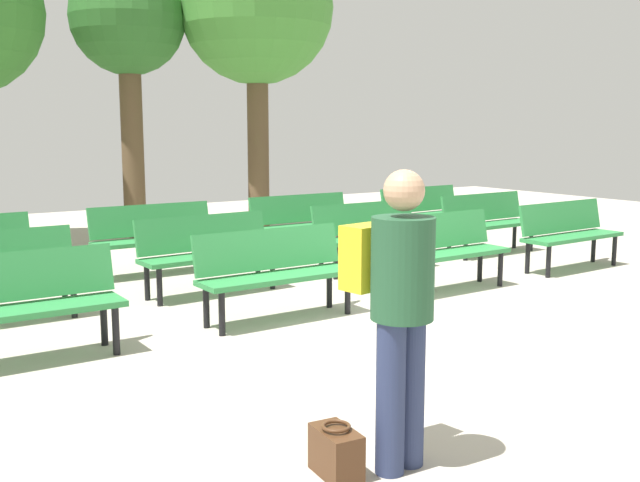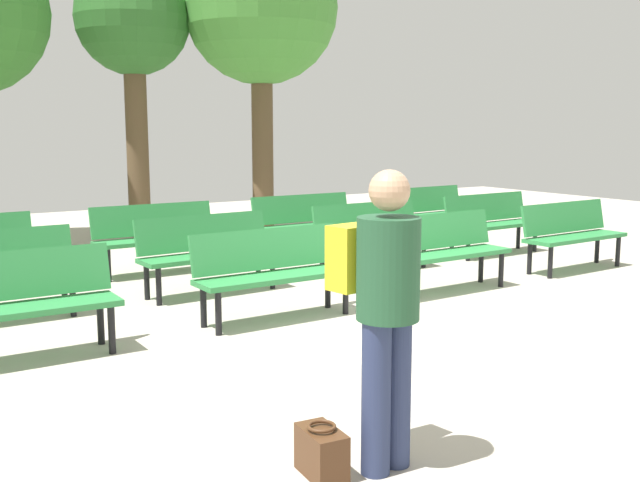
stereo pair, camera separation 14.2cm
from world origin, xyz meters
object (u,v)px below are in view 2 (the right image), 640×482
(bench_r2_c3, at_px, (428,210))
(tree_3, at_px, (133,25))
(bench_r0_c1, at_px, (273,268))
(visitor_with_backpack, at_px, (383,302))
(bench_r0_c0, at_px, (14,299))
(bench_r1_c3, at_px, (491,220))
(handbag, at_px, (322,452))
(bench_r0_c3, at_px, (571,231))
(tree_2, at_px, (261,10))
(bench_r0_c2, at_px, (444,247))
(bench_r2_c1, at_px, (156,234))
(bench_r1_c2, at_px, (371,232))
(bench_r2_c2, at_px, (306,221))
(bench_r1_c1, at_px, (208,249))

(bench_r2_c3, bearing_deg, tree_3, 137.34)
(bench_r0_c1, height_order, visitor_with_backpack, visitor_with_backpack)
(bench_r0_c0, bearing_deg, bench_r1_c3, 13.25)
(bench_r2_c3, height_order, handbag, bench_r2_c3)
(bench_r0_c3, xyz_separation_m, bench_r2_c3, (-0.00, 2.84, 0.00))
(bench_r1_c3, bearing_deg, tree_2, 113.70)
(bench_r0_c1, height_order, tree_2, tree_2)
(bench_r0_c2, relative_size, bench_r2_c1, 1.01)
(tree_2, bearing_deg, bench_r2_c1, -139.25)
(bench_r0_c2, height_order, bench_r1_c3, same)
(bench_r1_c2, relative_size, tree_3, 0.35)
(bench_r0_c3, relative_size, bench_r2_c2, 1.01)
(bench_r0_c0, height_order, bench_r1_c2, same)
(bench_r0_c0, bearing_deg, handbag, -71.57)
(bench_r0_c0, bearing_deg, bench_r0_c1, 1.06)
(bench_r0_c2, relative_size, bench_r2_c2, 1.01)
(bench_r1_c1, xyz_separation_m, tree_2, (2.78, 3.89, 3.29))
(bench_r1_c2, height_order, bench_r2_c2, same)
(bench_r0_c0, height_order, bench_r0_c2, same)
(bench_r0_c2, distance_m, handbag, 4.79)
(bench_r2_c3, bearing_deg, bench_r0_c0, -159.42)
(bench_r0_c2, bearing_deg, bench_r2_c1, 129.34)
(bench_r0_c2, xyz_separation_m, tree_3, (-1.49, 6.01, 2.99))
(bench_r1_c1, height_order, tree_3, tree_3)
(bench_r1_c1, bearing_deg, bench_r0_c0, -151.20)
(bench_r0_c2, distance_m, bench_r1_c3, 2.70)
(bench_r2_c1, bearing_deg, bench_r0_c3, -30.11)
(bench_r1_c3, bearing_deg, handbag, -143.87)
(bench_r0_c1, bearing_deg, bench_r2_c2, 52.71)
(bench_r0_c3, distance_m, visitor_with_backpack, 6.46)
(tree_2, bearing_deg, bench_r1_c3, -64.42)
(bench_r0_c1, bearing_deg, bench_r1_c1, 91.71)
(bench_r0_c0, distance_m, bench_r2_c2, 5.38)
(bench_r1_c3, bearing_deg, bench_r0_c2, -148.37)
(bench_r1_c1, xyz_separation_m, tree_3, (0.83, 4.68, 2.99))
(bench_r1_c3, relative_size, tree_2, 0.31)
(bench_r0_c0, bearing_deg, tree_3, 63.06)
(bench_r2_c2, relative_size, tree_3, 0.35)
(bench_r0_c1, xyz_separation_m, bench_r2_c2, (2.14, 2.89, 0.00))
(bench_r0_c2, xyz_separation_m, bench_r2_c2, (-0.11, 2.83, 0.00))
(bench_r1_c3, bearing_deg, bench_r2_c2, 148.57)
(bench_r1_c2, bearing_deg, bench_r2_c1, 150.66)
(bench_r0_c3, height_order, tree_2, tree_2)
(tree_3, bearing_deg, handbag, -103.24)
(bench_r2_c2, height_order, visitor_with_backpack, visitor_with_backpack)
(bench_r0_c0, xyz_separation_m, bench_r0_c2, (4.62, 0.10, 0.00))
(bench_r1_c3, distance_m, tree_3, 6.59)
(bench_r1_c1, relative_size, bench_r2_c2, 1.01)
(tree_2, xyz_separation_m, handbag, (-4.10, -8.32, -3.66))
(bench_r0_c1, relative_size, visitor_with_backpack, 0.97)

